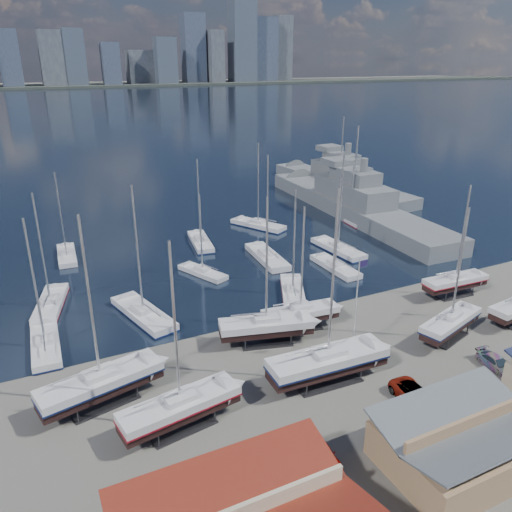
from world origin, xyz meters
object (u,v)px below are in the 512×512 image
car_a (322,453)px  flagpole (357,304)px  naval_ship_east (352,206)px  sailboat_cradle_0 (101,383)px  naval_ship_west (339,182)px

car_a → flagpole: (10.07, 10.06, 5.63)m
naval_ship_east → flagpole: (-30.34, -41.79, 4.64)m
sailboat_cradle_0 → car_a: 19.67m
naval_ship_east → flagpole: 51.85m
naval_ship_west → flagpole: 71.94m
car_a → flagpole: size_ratio=0.36×
sailboat_cradle_0 → car_a: bearing=-58.5°
naval_ship_east → car_a: 65.74m
naval_ship_east → naval_ship_west: bearing=-24.9°
sailboat_cradle_0 → naval_ship_east: 65.99m
naval_ship_east → naval_ship_west: 20.30m
naval_ship_east → car_a: bearing=144.9°
naval_ship_east → car_a: (-40.42, -51.84, -0.99)m
naval_ship_west → car_a: bearing=139.9°
naval_ship_west → flagpole: naval_ship_west is taller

